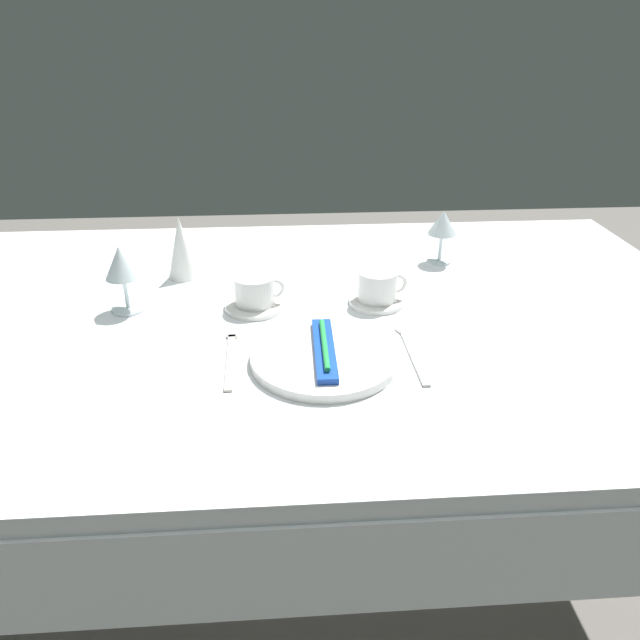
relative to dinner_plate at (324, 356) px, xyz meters
name	(u,v)px	position (x,y,z in m)	size (l,w,h in m)	color
ground_plane	(308,551)	(-0.03, 0.21, -0.75)	(6.00, 6.00, 0.00)	slate
dining_table	(305,343)	(-0.03, 0.21, -0.09)	(1.80, 1.11, 0.74)	white
dinner_plate	(324,356)	(0.00, 0.00, 0.00)	(0.27, 0.27, 0.02)	white
toothbrush_package	(324,349)	(0.00, 0.00, 0.02)	(0.04, 0.21, 0.02)	blue
fork_outer	(231,354)	(-0.17, 0.03, -0.01)	(0.03, 0.22, 0.00)	beige
spoon_soup	(409,345)	(0.16, 0.04, -0.01)	(0.03, 0.22, 0.01)	beige
saucer_left	(377,301)	(0.13, 0.23, 0.00)	(0.12, 0.12, 0.01)	white
coffee_cup_left	(378,285)	(0.13, 0.23, 0.03)	(0.11, 0.08, 0.06)	white
saucer_right	(255,305)	(-0.13, 0.22, 0.00)	(0.13, 0.13, 0.01)	white
coffee_cup_right	(255,290)	(-0.13, 0.22, 0.03)	(0.11, 0.08, 0.06)	white
wine_glass_centre	(121,266)	(-0.40, 0.23, 0.09)	(0.07, 0.07, 0.14)	silver
wine_glass_left	(443,225)	(0.32, 0.45, 0.09)	(0.07, 0.07, 0.13)	silver
napkin_folded	(181,247)	(-0.31, 0.40, 0.06)	(0.07, 0.07, 0.15)	white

